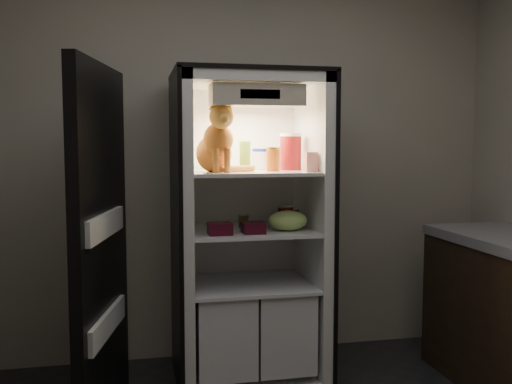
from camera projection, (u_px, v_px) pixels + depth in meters
room_shell at (321, 99)px, 2.09m from camera, size 3.60×3.60×3.60m
refrigerator at (247, 251)px, 3.51m from camera, size 0.90×0.72×1.88m
fridge_door at (101, 250)px, 2.89m from camera, size 0.24×0.86×1.85m
tabby_cat at (216, 145)px, 3.26m from camera, size 0.36×0.40×0.42m
parmesan_shaker at (245, 156)px, 3.41m from camera, size 0.07×0.07×0.18m
mayo_tub at (260, 159)px, 3.54m from camera, size 0.09×0.09×0.13m
salsa_jar at (273, 159)px, 3.36m from camera, size 0.08×0.08×0.14m
pepper_jar at (291, 152)px, 3.49m from camera, size 0.13×0.13×0.22m
cream_carton at (311, 162)px, 3.27m from camera, size 0.07×0.07×0.11m
soda_can_a at (283, 216)px, 3.54m from camera, size 0.07×0.07×0.12m
soda_can_b at (294, 218)px, 3.48m from camera, size 0.06×0.06×0.12m
soda_can_c at (287, 217)px, 3.46m from camera, size 0.07×0.07×0.13m
condiment_jar at (244, 220)px, 3.49m from camera, size 0.06×0.06×0.08m
grape_bag at (288, 221)px, 3.36m from camera, size 0.24×0.17×0.12m
berry_box_left at (220, 229)px, 3.22m from camera, size 0.13×0.13×0.07m
berry_box_right at (253, 228)px, 3.26m from camera, size 0.13×0.13×0.06m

